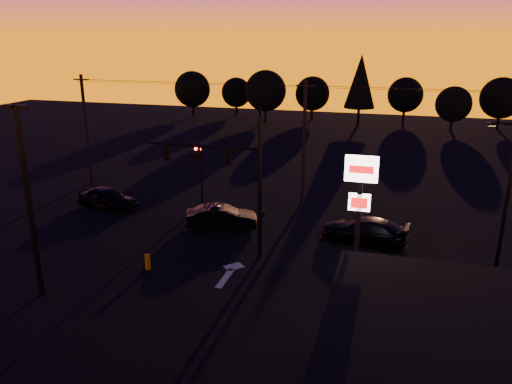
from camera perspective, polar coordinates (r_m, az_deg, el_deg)
ground at (r=25.51m, az=-5.37°, el=-10.63°), size 120.00×120.00×0.00m
lane_arrow at (r=26.74m, az=-3.05°, el=-9.16°), size 1.20×3.10×0.01m
traffic_signal_mast at (r=27.21m, az=-2.81°, el=2.46°), size 6.79×0.52×8.58m
secondary_signal at (r=36.20m, az=-6.30°, el=2.82°), size 0.30×0.31×4.35m
parking_lot_light at (r=24.87m, az=-24.68°, el=0.17°), size 1.25×0.30×9.14m
pylon_sign at (r=23.49m, az=11.78°, el=-0.43°), size 1.50×0.28×6.80m
streetlight at (r=27.96m, az=26.65°, el=-0.12°), size 1.55×0.35×8.00m
utility_pole_0 at (r=43.21m, az=-18.81°, el=6.76°), size 1.40×0.26×9.00m
utility_pole_1 at (r=36.21m, az=5.50°, el=5.67°), size 1.40×0.26×9.00m
power_wires at (r=35.60m, az=5.69°, el=11.94°), size 36.00×1.22×0.07m
bollard at (r=27.50m, az=-12.28°, el=-7.80°), size 0.28×0.28×0.85m
tree_0 at (r=77.52m, az=-7.28°, el=11.58°), size 5.36×5.36×6.74m
tree_1 at (r=78.26m, az=-2.26°, el=11.30°), size 4.54×4.54×5.71m
tree_2 at (r=71.68m, az=1.10°, el=11.48°), size 5.77×5.78×7.26m
tree_3 at (r=74.36m, az=6.47°, el=11.11°), size 4.95×4.95×6.22m
tree_4 at (r=70.32m, az=11.86°, el=12.28°), size 4.18×4.18×9.50m
tree_5 at (r=75.30m, az=16.70°, el=10.58°), size 4.95×4.95×6.22m
tree_6 at (r=69.68m, az=21.65°, el=9.31°), size 4.54×4.54×5.71m
tree_7 at (r=73.36m, az=26.23°, el=9.61°), size 5.36×5.36×6.74m
car_left at (r=37.48m, az=-16.62°, el=-0.65°), size 4.70×2.45×1.53m
car_mid at (r=32.30m, az=-3.96°, el=-2.87°), size 4.85×2.87×1.51m
car_right at (r=30.76m, az=12.23°, el=-4.31°), size 5.55×2.95×1.53m
suv_parked at (r=20.62m, az=15.63°, el=-16.75°), size 2.52×4.66×1.24m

